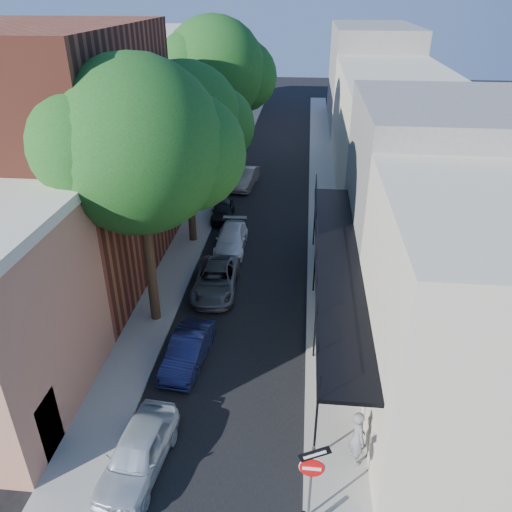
% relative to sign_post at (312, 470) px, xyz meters
% --- Properties ---
extents(road_surface, '(6.00, 64.00, 0.01)m').
position_rel_sign_post_xyz_m(road_surface, '(-3.16, 29.03, -2.03)').
color(road_surface, black).
rests_on(road_surface, ground).
extents(sidewalk_left, '(2.00, 64.00, 0.12)m').
position_rel_sign_post_xyz_m(sidewalk_left, '(-7.16, 29.03, -1.98)').
color(sidewalk_left, gray).
rests_on(sidewalk_left, ground).
extents(sidewalk_right, '(2.00, 64.00, 0.12)m').
position_rel_sign_post_xyz_m(sidewalk_right, '(0.84, 29.03, -1.98)').
color(sidewalk_right, gray).
rests_on(sidewalk_right, ground).
extents(buildings_left, '(10.10, 59.10, 12.00)m').
position_rel_sign_post_xyz_m(buildings_left, '(-12.46, 27.79, 2.90)').
color(buildings_left, '#B6765D').
rests_on(buildings_left, ground).
extents(buildings_right, '(9.80, 55.00, 10.00)m').
position_rel_sign_post_xyz_m(buildings_right, '(5.83, 28.51, 2.39)').
color(buildings_right, beige).
rests_on(buildings_right, ground).
extents(sign_post, '(0.89, 0.17, 2.99)m').
position_rel_sign_post_xyz_m(sign_post, '(0.00, 0.00, 0.00)').
color(sign_post, '#595B60').
rests_on(sign_post, ground).
extents(oak_near, '(7.48, 6.80, 11.42)m').
position_rel_sign_post_xyz_m(oak_near, '(-6.53, 9.29, 5.84)').
color(oak_near, '#332114').
rests_on(oak_near, ground).
extents(oak_mid, '(6.60, 6.00, 10.20)m').
position_rel_sign_post_xyz_m(oak_mid, '(-6.58, 17.26, 5.02)').
color(oak_mid, '#332114').
rests_on(oak_mid, ground).
extents(oak_far, '(7.70, 7.00, 11.90)m').
position_rel_sign_post_xyz_m(oak_far, '(-6.51, 26.30, 6.22)').
color(oak_far, '#332114').
rests_on(oak_far, ground).
extents(parked_car_a, '(1.99, 4.12, 1.36)m').
position_rel_sign_post_xyz_m(parked_car_a, '(-5.28, 1.20, -1.36)').
color(parked_car_a, '#AEB9C1').
rests_on(parked_car_a, ground).
extents(parked_car_b, '(1.64, 3.82, 1.23)m').
position_rel_sign_post_xyz_m(parked_car_b, '(-4.85, 6.28, -1.42)').
color(parked_car_b, '#14193F').
rests_on(parked_car_b, ground).
extents(parked_car_c, '(2.27, 4.60, 1.26)m').
position_rel_sign_post_xyz_m(parked_car_c, '(-4.65, 11.70, -1.41)').
color(parked_car_c, '#4F5156').
rests_on(parked_car_c, ground).
extents(parked_car_d, '(1.76, 4.16, 1.20)m').
position_rel_sign_post_xyz_m(parked_car_d, '(-4.56, 16.33, -1.44)').
color(parked_car_d, white).
rests_on(parked_car_d, ground).
extents(parked_car_e, '(1.70, 3.61, 1.19)m').
position_rel_sign_post_xyz_m(parked_car_e, '(-5.71, 20.45, -1.44)').
color(parked_car_e, black).
rests_on(parked_car_e, ground).
extents(parked_car_f, '(1.92, 4.31, 1.37)m').
position_rel_sign_post_xyz_m(parked_car_f, '(-5.00, 26.43, -1.35)').
color(parked_car_f, slate).
rests_on(parked_car_f, ground).
extents(pedestrian, '(0.68, 0.84, 1.99)m').
position_rel_sign_post_xyz_m(pedestrian, '(1.44, 2.09, -0.92)').
color(pedestrian, slate).
rests_on(pedestrian, sidewalk_right).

